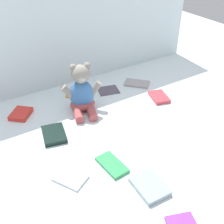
{
  "coord_description": "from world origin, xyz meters",
  "views": [
    {
      "loc": [
        -0.51,
        -0.89,
        0.74
      ],
      "look_at": [
        -0.01,
        -0.1,
        0.1
      ],
      "focal_mm": 44.9,
      "sensor_mm": 36.0,
      "label": 1
    }
  ],
  "objects_px": {
    "book_case_0": "(137,83)",
    "book_case_3": "(159,97)",
    "teddy_bear": "(82,93)",
    "book_case_2": "(70,177)",
    "book_case_6": "(112,165)",
    "book_case_7": "(76,92)",
    "book_case_8": "(150,187)",
    "book_case_5": "(21,114)",
    "book_case_4": "(108,90)",
    "book_case_9": "(54,135)"
  },
  "relations": [
    {
      "from": "book_case_6",
      "to": "book_case_8",
      "type": "relative_size",
      "value": 1.04
    },
    {
      "from": "teddy_bear",
      "to": "book_case_8",
      "type": "xyz_separation_m",
      "value": [
        -0.03,
        -0.55,
        -0.08
      ]
    },
    {
      "from": "book_case_7",
      "to": "book_case_3",
      "type": "bearing_deg",
      "value": 11.99
    },
    {
      "from": "book_case_2",
      "to": "book_case_3",
      "type": "bearing_deg",
      "value": 172.34
    },
    {
      "from": "book_case_5",
      "to": "book_case_7",
      "type": "height_order",
      "value": "book_case_5"
    },
    {
      "from": "teddy_bear",
      "to": "book_case_5",
      "type": "relative_size",
      "value": 2.3
    },
    {
      "from": "book_case_6",
      "to": "book_case_9",
      "type": "distance_m",
      "value": 0.29
    },
    {
      "from": "book_case_3",
      "to": "book_case_7",
      "type": "height_order",
      "value": "book_case_3"
    },
    {
      "from": "book_case_9",
      "to": "book_case_4",
      "type": "bearing_deg",
      "value": 41.16
    },
    {
      "from": "book_case_7",
      "to": "book_case_8",
      "type": "distance_m",
      "value": 0.7
    },
    {
      "from": "book_case_8",
      "to": "teddy_bear",
      "type": "bearing_deg",
      "value": 89.6
    },
    {
      "from": "book_case_8",
      "to": "book_case_9",
      "type": "xyz_separation_m",
      "value": [
        -0.17,
        0.42,
        0.0
      ]
    },
    {
      "from": "book_case_0",
      "to": "book_case_4",
      "type": "xyz_separation_m",
      "value": [
        -0.17,
        0.02,
        -0.0
      ]
    },
    {
      "from": "book_case_5",
      "to": "book_case_9",
      "type": "height_order",
      "value": "same"
    },
    {
      "from": "book_case_2",
      "to": "book_case_6",
      "type": "bearing_deg",
      "value": 140.81
    },
    {
      "from": "book_case_3",
      "to": "book_case_0",
      "type": "bearing_deg",
      "value": -71.17
    },
    {
      "from": "book_case_0",
      "to": "book_case_7",
      "type": "xyz_separation_m",
      "value": [
        -0.32,
        0.09,
        0.0
      ]
    },
    {
      "from": "teddy_bear",
      "to": "book_case_5",
      "type": "distance_m",
      "value": 0.3
    },
    {
      "from": "book_case_4",
      "to": "book_case_5",
      "type": "relative_size",
      "value": 1.06
    },
    {
      "from": "teddy_bear",
      "to": "book_case_2",
      "type": "relative_size",
      "value": 2.09
    },
    {
      "from": "book_case_5",
      "to": "book_case_6",
      "type": "bearing_deg",
      "value": -27.69
    },
    {
      "from": "book_case_9",
      "to": "teddy_bear",
      "type": "bearing_deg",
      "value": 45.09
    },
    {
      "from": "book_case_3",
      "to": "book_case_8",
      "type": "xyz_separation_m",
      "value": [
        -0.4,
        -0.43,
        0.0
      ]
    },
    {
      "from": "book_case_0",
      "to": "book_case_4",
      "type": "relative_size",
      "value": 1.24
    },
    {
      "from": "teddy_bear",
      "to": "book_case_0",
      "type": "distance_m",
      "value": 0.38
    },
    {
      "from": "book_case_3",
      "to": "book_case_6",
      "type": "relative_size",
      "value": 0.9
    },
    {
      "from": "book_case_3",
      "to": "book_case_4",
      "type": "bearing_deg",
      "value": -32.61
    },
    {
      "from": "book_case_2",
      "to": "book_case_4",
      "type": "height_order",
      "value": "book_case_2"
    },
    {
      "from": "book_case_3",
      "to": "book_case_8",
      "type": "relative_size",
      "value": 0.94
    },
    {
      "from": "book_case_7",
      "to": "book_case_5",
      "type": "bearing_deg",
      "value": -120.55
    },
    {
      "from": "book_case_0",
      "to": "book_case_3",
      "type": "height_order",
      "value": "book_case_3"
    },
    {
      "from": "book_case_3",
      "to": "book_case_4",
      "type": "distance_m",
      "value": 0.27
    },
    {
      "from": "book_case_2",
      "to": "book_case_8",
      "type": "height_order",
      "value": "book_case_8"
    },
    {
      "from": "book_case_0",
      "to": "book_case_5",
      "type": "relative_size",
      "value": 1.31
    },
    {
      "from": "book_case_6",
      "to": "book_case_8",
      "type": "bearing_deg",
      "value": 104.15
    },
    {
      "from": "book_case_6",
      "to": "book_case_0",
      "type": "bearing_deg",
      "value": -138.79
    },
    {
      "from": "book_case_2",
      "to": "book_case_8",
      "type": "distance_m",
      "value": 0.28
    },
    {
      "from": "teddy_bear",
      "to": "book_case_3",
      "type": "xyz_separation_m",
      "value": [
        0.37,
        -0.12,
        -0.08
      ]
    },
    {
      "from": "book_case_2",
      "to": "book_case_5",
      "type": "distance_m",
      "value": 0.47
    },
    {
      "from": "book_case_4",
      "to": "book_case_8",
      "type": "height_order",
      "value": "book_case_8"
    },
    {
      "from": "teddy_bear",
      "to": "book_case_6",
      "type": "height_order",
      "value": "teddy_bear"
    },
    {
      "from": "book_case_8",
      "to": "book_case_0",
      "type": "bearing_deg",
      "value": 59.97
    },
    {
      "from": "book_case_7",
      "to": "book_case_0",
      "type": "bearing_deg",
      "value": 35.97
    },
    {
      "from": "book_case_0",
      "to": "book_case_3",
      "type": "relative_size",
      "value": 1.15
    },
    {
      "from": "book_case_6",
      "to": "book_case_7",
      "type": "xyz_separation_m",
      "value": [
        0.12,
        0.54,
        0.0
      ]
    },
    {
      "from": "teddy_bear",
      "to": "book_case_4",
      "type": "distance_m",
      "value": 0.23
    },
    {
      "from": "book_case_0",
      "to": "book_case_5",
      "type": "xyz_separation_m",
      "value": [
        -0.63,
        0.04,
        0.0
      ]
    },
    {
      "from": "teddy_bear",
      "to": "book_case_0",
      "type": "height_order",
      "value": "teddy_bear"
    },
    {
      "from": "book_case_4",
      "to": "book_case_5",
      "type": "distance_m",
      "value": 0.46
    },
    {
      "from": "book_case_2",
      "to": "book_case_8",
      "type": "relative_size",
      "value": 0.91
    }
  ]
}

